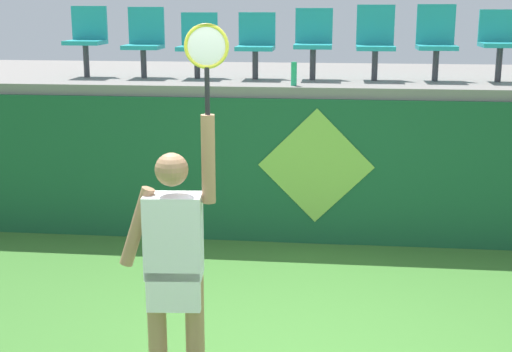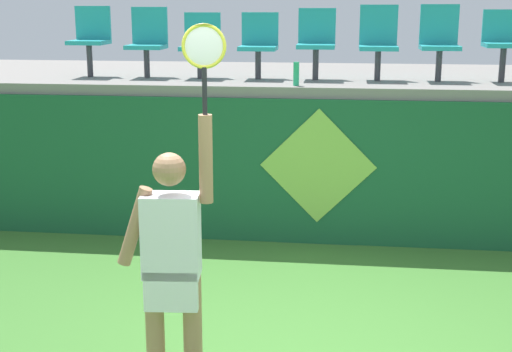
# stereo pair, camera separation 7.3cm
# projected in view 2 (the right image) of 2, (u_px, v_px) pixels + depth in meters

# --- Properties ---
(court_back_wall) EXTENTS (12.69, 0.20, 1.62)m
(court_back_wall) POSITION_uv_depth(u_px,v_px,m) (313.00, 171.00, 7.98)
(court_back_wall) COLOR #195633
(court_back_wall) RESTS_ON ground_plane
(spectator_platform) EXTENTS (12.69, 3.19, 0.12)m
(spectator_platform) POSITION_uv_depth(u_px,v_px,m) (320.00, 78.00, 9.26)
(spectator_platform) COLOR gray
(spectator_platform) RESTS_ON court_back_wall
(tennis_player) EXTENTS (0.75, 0.29, 2.51)m
(tennis_player) POSITION_uv_depth(u_px,v_px,m) (173.00, 261.00, 4.82)
(tennis_player) COLOR white
(tennis_player) RESTS_ON ground_plane
(water_bottle) EXTENTS (0.06, 0.06, 0.26)m
(water_bottle) POSITION_uv_depth(u_px,v_px,m) (296.00, 74.00, 7.87)
(water_bottle) COLOR #26B272
(water_bottle) RESTS_ON spectator_platform
(stadium_chair_0) EXTENTS (0.44, 0.42, 0.85)m
(stadium_chair_0) POSITION_uv_depth(u_px,v_px,m) (91.00, 37.00, 8.77)
(stadium_chair_0) COLOR #38383D
(stadium_chair_0) RESTS_ON spectator_platform
(stadium_chair_1) EXTENTS (0.44, 0.42, 0.84)m
(stadium_chair_1) POSITION_uv_depth(u_px,v_px,m) (148.00, 39.00, 8.69)
(stadium_chair_1) COLOR #38383D
(stadium_chair_1) RESTS_ON spectator_platform
(stadium_chair_2) EXTENTS (0.44, 0.42, 0.77)m
(stadium_chair_2) POSITION_uv_depth(u_px,v_px,m) (201.00, 42.00, 8.62)
(stadium_chair_2) COLOR #38383D
(stadium_chair_2) RESTS_ON spectator_platform
(stadium_chair_3) EXTENTS (0.44, 0.42, 0.77)m
(stadium_chair_3) POSITION_uv_depth(u_px,v_px,m) (259.00, 42.00, 8.53)
(stadium_chair_3) COLOR #38383D
(stadium_chair_3) RESTS_ON spectator_platform
(stadium_chair_4) EXTENTS (0.44, 0.42, 0.82)m
(stadium_chair_4) POSITION_uv_depth(u_px,v_px,m) (316.00, 40.00, 8.44)
(stadium_chair_4) COLOR #38383D
(stadium_chair_4) RESTS_ON spectator_platform
(stadium_chair_5) EXTENTS (0.44, 0.42, 0.86)m
(stadium_chair_5) POSITION_uv_depth(u_px,v_px,m) (378.00, 40.00, 8.36)
(stadium_chair_5) COLOR #38383D
(stadium_chair_5) RESTS_ON spectator_platform
(stadium_chair_6) EXTENTS (0.44, 0.42, 0.87)m
(stadium_chair_6) POSITION_uv_depth(u_px,v_px,m) (439.00, 39.00, 8.28)
(stadium_chair_6) COLOR #38383D
(stadium_chair_6) RESTS_ON spectator_platform
(stadium_chair_7) EXTENTS (0.44, 0.42, 0.81)m
(stadium_chair_7) POSITION_uv_depth(u_px,v_px,m) (503.00, 40.00, 8.18)
(stadium_chair_7) COLOR #38383D
(stadium_chair_7) RESTS_ON spectator_platform
(wall_signage_mount) EXTENTS (1.27, 0.01, 1.53)m
(wall_signage_mount) POSITION_uv_depth(u_px,v_px,m) (316.00, 244.00, 8.06)
(wall_signage_mount) COLOR #195633
(wall_signage_mount) RESTS_ON ground_plane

